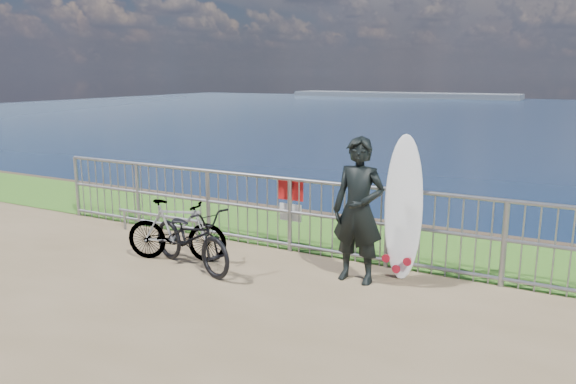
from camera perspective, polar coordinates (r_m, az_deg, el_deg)
The scene contains 8 objects.
grass_strip at distance 9.24m, azimuth 6.20°, elevation -4.50°, with size 120.00×120.00×0.00m, color #31681C.
seascape at distance 160.21m, azimuth 11.51°, elevation 9.43°, with size 260.00×260.00×5.00m.
railing at distance 8.11m, azimuth 3.40°, elevation -2.62°, with size 10.06×0.10×1.13m.
surfer at distance 7.11m, azimuth 7.16°, elevation -1.88°, with size 0.68×0.45×1.86m, color black.
surfboard at distance 7.43m, azimuth 11.62°, elevation -1.99°, with size 0.60×0.56×1.87m.
bicycle_near at distance 7.76m, azimuth -9.80°, elevation -4.53°, with size 0.58×1.67×0.88m, color black.
bicycle_far at distance 8.10m, azimuth -11.27°, elevation -3.86°, with size 0.41×1.47×0.88m, color black.
bike_rack at distance 9.43m, azimuth -12.97°, elevation -2.58°, with size 1.73×0.05×0.36m.
Camera 1 is at (3.32, -5.51, 2.63)m, focal length 35.00 mm.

